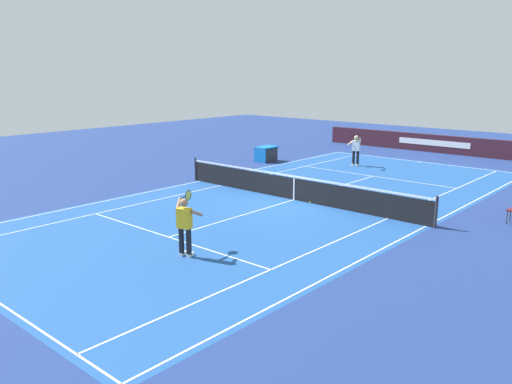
% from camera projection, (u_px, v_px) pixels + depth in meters
% --- Properties ---
extents(ground_plane, '(60.00, 60.00, 0.00)m').
position_uv_depth(ground_plane, '(294.00, 200.00, 20.74)').
color(ground_plane, navy).
extents(court_slab, '(24.20, 11.40, 0.00)m').
position_uv_depth(court_slab, '(294.00, 200.00, 20.74)').
color(court_slab, '#1E4C93').
rests_on(court_slab, ground_plane).
extents(court_line_markings, '(23.85, 11.05, 0.01)m').
position_uv_depth(court_line_markings, '(294.00, 200.00, 20.74)').
color(court_line_markings, white).
rests_on(court_line_markings, ground_plane).
extents(tennis_net, '(0.10, 11.70, 1.08)m').
position_uv_depth(tennis_net, '(294.00, 188.00, 20.63)').
color(tennis_net, '#2D2D33').
rests_on(tennis_net, ground_plane).
extents(stadium_barrier, '(0.26, 17.00, 1.12)m').
position_uv_depth(stadium_barrier, '(449.00, 145.00, 32.25)').
color(stadium_barrier, '#381923').
rests_on(stadium_barrier, ground_plane).
extents(tennis_player_near, '(0.97, 0.88, 1.70)m').
position_uv_depth(tennis_player_near, '(185.00, 224.00, 14.22)').
color(tennis_player_near, black).
rests_on(tennis_player_near, ground_plane).
extents(tennis_player_far, '(1.02, 0.83, 1.70)m').
position_uv_depth(tennis_player_far, '(356.00, 149.00, 28.06)').
color(tennis_player_far, black).
rests_on(tennis_player_far, ground_plane).
extents(tennis_ball, '(0.07, 0.07, 0.07)m').
position_uv_depth(tennis_ball, '(310.00, 202.00, 20.21)').
color(tennis_ball, '#CCE01E').
rests_on(tennis_ball, ground_plane).
extents(equipment_cart_tarped, '(1.25, 0.84, 0.85)m').
position_uv_depth(equipment_cart_tarped, '(266.00, 154.00, 29.55)').
color(equipment_cart_tarped, '#2D2D33').
rests_on(equipment_cart_tarped, ground_plane).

